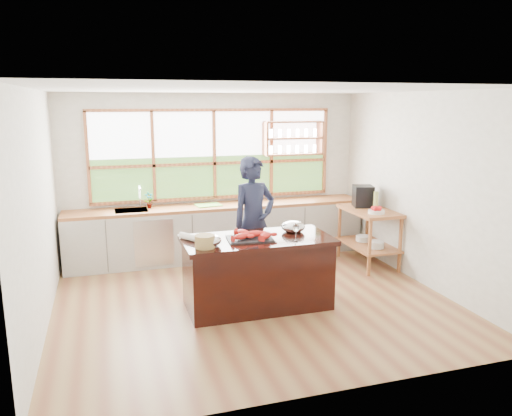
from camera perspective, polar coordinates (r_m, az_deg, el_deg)
name	(u,v)px	position (r m, az deg, el deg)	size (l,w,h in m)	color
ground_plane	(253,300)	(6.67, -0.36, -10.48)	(5.00, 5.00, 0.00)	olive
room_shell	(243,163)	(6.71, -1.45, 5.17)	(5.02, 4.52, 2.71)	silver
back_counter	(218,231)	(8.30, -4.35, -2.66)	(4.90, 0.63, 0.90)	#B6B4AB
right_shelf_unit	(369,228)	(8.10, 12.79, -2.21)	(0.62, 1.10, 0.90)	#9A5B37
island	(257,272)	(6.32, 0.16, -7.34)	(1.85, 0.90, 0.90)	black
cook	(254,223)	(6.90, -0.26, -1.67)	(0.67, 0.44, 1.83)	#1A1E34
potted_plant	(149,200)	(8.07, -12.14, 0.89)	(0.14, 0.09, 0.26)	slate
cutting_board	(208,205)	(8.17, -5.46, 0.34)	(0.40, 0.30, 0.01)	#67B03D
espresso_machine	(363,196)	(8.20, 12.13, 1.33)	(0.30, 0.32, 0.34)	black
wine_bottle	(376,201)	(7.96, 13.54, 0.79)	(0.07, 0.07, 0.30)	#A8B358
fruit_bowl	(376,211)	(7.76, 13.61, -0.29)	(0.25, 0.25, 0.11)	silver
slate_board	(250,239)	(6.12, -0.70, -3.53)	(0.55, 0.40, 0.02)	black
lobster_pile	(252,235)	(6.11, -0.49, -3.08)	(0.52, 0.44, 0.08)	red
mixing_bowl_left	(208,240)	(5.87, -5.47, -3.71)	(0.31, 0.31, 0.15)	silver
mixing_bowl_right	(293,227)	(6.49, 4.27, -2.15)	(0.31, 0.31, 0.15)	silver
wine_glass	(296,228)	(6.02, 4.58, -2.33)	(0.08, 0.08, 0.22)	white
wicker_basket	(205,241)	(5.79, -5.86, -3.82)	(0.23, 0.23, 0.15)	tan
parchment_roll	(189,237)	(6.14, -7.64, -3.30)	(0.08, 0.08, 0.30)	white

